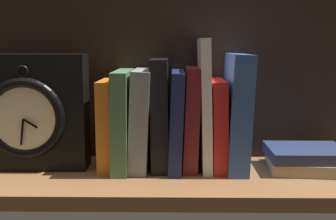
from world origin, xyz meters
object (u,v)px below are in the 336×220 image
(book_red_requiem, at_px, (218,124))
(book_stack_side, at_px, (310,159))
(book_white_catcher, at_px, (205,104))
(framed_clock, at_px, (29,113))
(book_orange_pandolfini, at_px, (107,124))
(book_blue_modern, at_px, (236,112))
(book_maroon_dawkins, at_px, (191,118))
(book_navy_bierce, at_px, (176,120))
(book_black_skeptic, at_px, (160,114))
(book_gray_chess, at_px, (141,119))
(book_green_romantic, at_px, (123,119))

(book_red_requiem, bearing_deg, book_stack_side, -4.33)
(book_white_catcher, xyz_separation_m, framed_clock, (-0.34, -0.02, -0.02))
(book_orange_pandolfini, bearing_deg, book_red_requiem, 0.00)
(book_blue_modern, xyz_separation_m, book_stack_side, (0.14, -0.01, -0.09))
(book_orange_pandolfini, xyz_separation_m, book_maroon_dawkins, (0.16, 0.00, 0.01))
(book_red_requiem, xyz_separation_m, book_stack_side, (0.18, -0.01, -0.07))
(book_navy_bierce, xyz_separation_m, book_maroon_dawkins, (0.03, 0.00, 0.00))
(book_orange_pandolfini, relative_size, book_maroon_dawkins, 0.87)
(book_white_catcher, relative_size, book_blue_modern, 1.13)
(book_navy_bierce, bearing_deg, book_white_catcher, 0.00)
(book_navy_bierce, distance_m, book_white_catcher, 0.06)
(book_blue_modern, bearing_deg, book_black_skeptic, 180.00)
(book_red_requiem, relative_size, book_blue_modern, 0.78)
(book_maroon_dawkins, xyz_separation_m, book_red_requiem, (0.05, 0.00, -0.01))
(book_navy_bierce, distance_m, book_red_requiem, 0.08)
(book_white_catcher, bearing_deg, book_navy_bierce, 180.00)
(book_maroon_dawkins, relative_size, book_red_requiem, 1.14)
(book_navy_bierce, bearing_deg, book_maroon_dawkins, 0.00)
(book_orange_pandolfini, distance_m, book_maroon_dawkins, 0.16)
(book_orange_pandolfini, relative_size, book_red_requiem, 1.00)
(book_orange_pandolfini, height_order, book_white_catcher, book_white_catcher)
(book_gray_chess, relative_size, framed_clock, 0.86)
(book_stack_side, bearing_deg, book_navy_bierce, 177.01)
(book_blue_modern, bearing_deg, book_navy_bierce, 180.00)
(book_orange_pandolfini, relative_size, book_navy_bierce, 0.91)
(book_gray_chess, height_order, book_maroon_dawkins, book_maroon_dawkins)
(book_orange_pandolfini, xyz_separation_m, book_black_skeptic, (0.10, 0.00, 0.02))
(book_stack_side, bearing_deg, book_white_catcher, 176.21)
(book_black_skeptic, xyz_separation_m, book_maroon_dawkins, (0.06, 0.00, -0.01))
(book_black_skeptic, xyz_separation_m, book_blue_modern, (0.15, 0.00, 0.00))
(book_orange_pandolfini, distance_m, book_green_romantic, 0.03)
(book_green_romantic, distance_m, book_stack_side, 0.37)
(book_white_catcher, distance_m, book_blue_modern, 0.06)
(book_gray_chess, bearing_deg, book_green_romantic, 180.00)
(book_blue_modern, relative_size, book_stack_side, 1.21)
(book_navy_bierce, height_order, book_white_catcher, book_white_catcher)
(book_maroon_dawkins, bearing_deg, book_gray_chess, 180.00)
(book_maroon_dawkins, bearing_deg, book_navy_bierce, 180.00)
(framed_clock, bearing_deg, book_blue_modern, 2.14)
(book_navy_bierce, distance_m, book_blue_modern, 0.12)
(book_maroon_dawkins, xyz_separation_m, book_white_catcher, (0.03, 0.00, 0.03))
(book_navy_bierce, bearing_deg, book_black_skeptic, 180.00)
(book_green_romantic, relative_size, book_white_catcher, 0.76)
(book_black_skeptic, distance_m, book_navy_bierce, 0.03)
(book_white_catcher, bearing_deg, book_green_romantic, 180.00)
(book_green_romantic, height_order, book_maroon_dawkins, book_maroon_dawkins)
(book_maroon_dawkins, xyz_separation_m, book_stack_side, (0.23, -0.01, -0.08))
(book_green_romantic, bearing_deg, framed_clock, -175.23)
(book_orange_pandolfini, bearing_deg, book_stack_side, -1.97)
(book_white_catcher, distance_m, book_red_requiem, 0.05)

